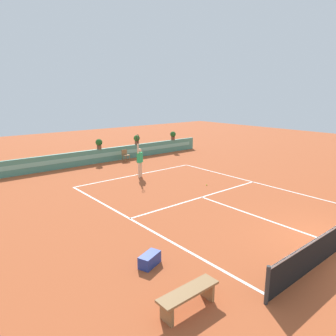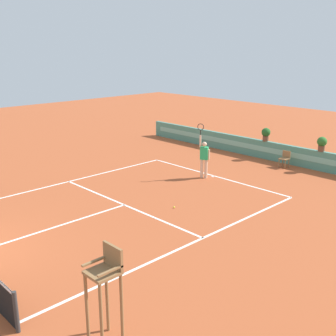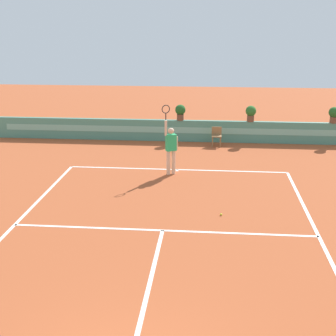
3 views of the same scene
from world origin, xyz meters
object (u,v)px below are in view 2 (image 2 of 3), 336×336
object	(u,v)px
potted_plant_centre	(266,134)
tennis_ball_near_baseline	(174,207)
umpire_chair	(106,284)
tennis_player	(204,156)
ball_kid_chair	(285,158)
potted_plant_right	(322,143)

from	to	relation	value
potted_plant_centre	tennis_ball_near_baseline	bearing A→B (deg)	-78.57
umpire_chair	tennis_player	distance (m)	11.80
umpire_chair	tennis_ball_near_baseline	distance (m)	7.80
ball_kid_chair	tennis_player	xyz separation A→B (m)	(-1.70, -4.34, 0.57)
ball_kid_chair	tennis_ball_near_baseline	xyz separation A→B (m)	(0.09, -8.08, -0.44)
umpire_chair	potted_plant_centre	xyz separation A→B (m)	(-6.17, 15.13, 0.07)
ball_kid_chair	potted_plant_centre	world-z (taller)	potted_plant_centre
tennis_player	tennis_ball_near_baseline	world-z (taller)	tennis_player
ball_kid_chair	tennis_player	bearing A→B (deg)	-111.33
umpire_chair	tennis_player	world-z (taller)	tennis_player
umpire_chair	potted_plant_right	world-z (taller)	umpire_chair
potted_plant_centre	umpire_chair	bearing A→B (deg)	-67.80
tennis_player	potted_plant_centre	xyz separation A→B (m)	(0.00, 5.08, 0.36)
potted_plant_right	ball_kid_chair	bearing A→B (deg)	-154.45
ball_kid_chair	potted_plant_right	bearing A→B (deg)	25.55
potted_plant_centre	ball_kid_chair	bearing A→B (deg)	-23.39
potted_plant_right	tennis_player	bearing A→B (deg)	-122.45
ball_kid_chair	potted_plant_centre	xyz separation A→B (m)	(-1.69, 0.73, 0.93)
umpire_chair	ball_kid_chair	bearing A→B (deg)	107.29
umpire_chair	tennis_player	size ratio (longest dim) A/B	0.83
tennis_ball_near_baseline	potted_plant_centre	size ratio (longest dim) A/B	0.09
umpire_chair	tennis_ball_near_baseline	size ratio (longest dim) A/B	31.47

